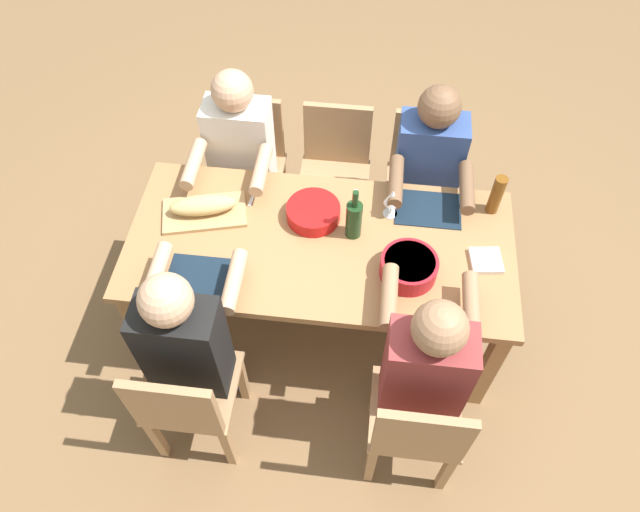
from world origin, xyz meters
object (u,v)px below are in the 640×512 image
chair_far_right (422,175)px  wine_glass (392,198)px  dining_table (320,253)px  chair_far_center (335,168)px  serving_bowl_salad (409,266)px  bread_loaf (203,205)px  cutting_board (205,213)px  diner_near_left (188,341)px  beer_bottle (496,195)px  chair_near_left (186,401)px  diner_near_right (424,366)px  serving_bowl_fruit (313,212)px  chair_far_left (250,160)px  diner_far_left (239,156)px  diner_far_right (427,172)px  chair_near_right (416,427)px  wine_bottle (354,219)px  napkin_stack (486,261)px

chair_far_right → wine_glass: size_ratio=5.12×
dining_table → chair_far_center: (0.00, 0.74, -0.17)m
serving_bowl_salad → wine_glass: bearing=105.5°
bread_loaf → serving_bowl_salad: bearing=-13.5°
cutting_board → diner_near_left: bearing=-83.5°
beer_bottle → serving_bowl_salad: bearing=-132.8°
chair_far_right → chair_near_left: size_ratio=1.00×
diner_near_right → serving_bowl_salad: diner_near_right is taller
chair_far_right → dining_table: bearing=-124.0°
diner_near_left → serving_bowl_fruit: size_ratio=4.63×
chair_far_left → serving_bowl_fruit: chair_far_left is taller
chair_near_left → cutting_board: size_ratio=2.12×
beer_bottle → bread_loaf: bearing=-172.2°
diner_far_left → diner_near_right: same height
wine_glass → diner_far_right: bearing=62.3°
cutting_board → wine_glass: wine_glass is taller
diner_near_right → cutting_board: 1.27m
chair_near_right → bread_loaf: same height
chair_far_right → chair_far_center: (-0.50, 0.00, 0.00)m
chair_far_left → chair_near_right: 1.79m
chair_far_left → cutting_board: (-0.08, -0.64, 0.27)m
diner_far_left → wine_bottle: (0.65, -0.49, 0.15)m
diner_far_right → diner_near_left: (-1.00, -1.12, 0.00)m
dining_table → wine_bottle: size_ratio=6.29×
chair_far_left → chair_near_left: bearing=-90.0°
chair_near_right → diner_far_left: bearing=127.6°
chair_near_left → wine_bottle: 1.10m
serving_bowl_salad → wine_bottle: bearing=142.7°
chair_near_right → diner_near_right: 0.28m
chair_far_right → diner_far_right: (0.00, -0.18, 0.21)m
napkin_stack → wine_glass: bearing=152.1°
chair_far_right → diner_near_left: (-1.00, -1.30, 0.21)m
beer_bottle → dining_table: bearing=-159.9°
wine_glass → wine_bottle: bearing=-140.2°
chair_far_left → diner_near_right: size_ratio=0.71×
chair_far_right → diner_near_left: size_ratio=0.71×
chair_far_center → cutting_board: bearing=-132.1°
dining_table → chair_far_right: bearing=56.0°
serving_bowl_salad → napkin_stack: size_ratio=1.84×
diner_near_right → cutting_board: diner_near_right is taller
cutting_board → napkin_stack: napkin_stack is taller
diner_far_right → serving_bowl_salad: bearing=-97.3°
chair_near_right → chair_far_center: same height
chair_far_right → diner_far_right: bearing=-90.0°
serving_bowl_fruit → bread_loaf: size_ratio=0.81×
bread_loaf → beer_bottle: 1.40m
diner_near_right → chair_near_left: size_ratio=1.41×
cutting_board → napkin_stack: (1.34, -0.13, 0.00)m
diner_near_left → wine_glass: diner_near_left is taller
wine_bottle → diner_near_right: bearing=-60.8°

